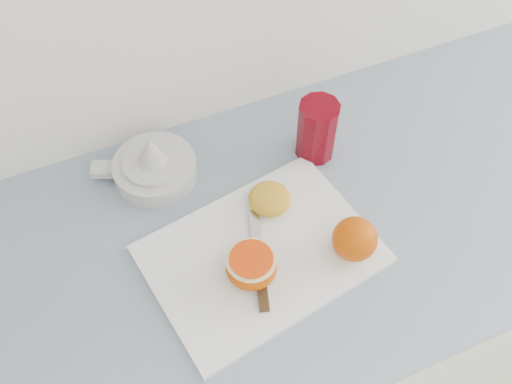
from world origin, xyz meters
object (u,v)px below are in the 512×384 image
citrus_juicer (153,166)px  red_tumbler (317,132)px  counter (306,310)px  cutting_board (261,254)px  half_orange (251,266)px

citrus_juicer → red_tumbler: red_tumbler is taller
counter → red_tumbler: size_ratio=20.15×
counter → red_tumbler: 0.52m
cutting_board → red_tumbler: bearing=42.4°
counter → half_orange: 0.52m
counter → citrus_juicer: bearing=143.3°
half_orange → cutting_board: bearing=45.3°
counter → cutting_board: (-0.14, -0.05, 0.45)m
red_tumbler → cutting_board: bearing=-137.6°
red_tumbler → half_orange: bearing=-137.2°
counter → red_tumbler: red_tumbler is taller
half_orange → counter: bearing=23.6°
citrus_juicer → cutting_board: bearing=-64.4°
half_orange → citrus_juicer: citrus_juicer is taller
counter → half_orange: bearing=-156.4°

